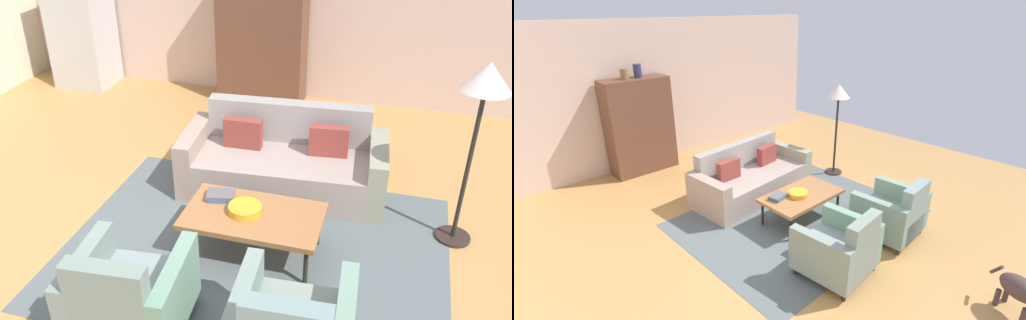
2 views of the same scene
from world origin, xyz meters
TOP-DOWN VIEW (x-y plane):
  - ground_plane at (0.00, 0.00)m, footprint 10.25×10.25m
  - wall_back at (0.00, 3.85)m, footprint 8.54×0.12m
  - area_rug at (0.47, 0.17)m, footprint 3.40×2.60m
  - couch at (0.46, 1.31)m, footprint 2.16×1.06m
  - coffee_table at (0.47, 0.12)m, footprint 1.20×0.70m
  - armchair_left at (-0.12, -1.05)m, footprint 0.87×0.87m
  - armchair_right at (1.08, -1.05)m, footprint 0.85×0.85m
  - fruit_bowl at (0.40, 0.12)m, footprint 0.29×0.29m
  - book_stack at (0.12, 0.27)m, footprint 0.27×0.22m
  - cabinet at (-0.40, 3.50)m, footprint 1.20×0.51m
  - vase_tall at (-0.55, 3.50)m, footprint 0.14×0.14m
  - vase_round at (-0.30, 3.50)m, footprint 0.14×0.14m
  - floor_lamp at (2.20, 0.84)m, footprint 0.40×0.40m
  - dog at (0.72, -2.72)m, footprint 0.37×0.68m

SIDE VIEW (x-z plane):
  - ground_plane at x=0.00m, z-range 0.00..0.00m
  - area_rug at x=0.47m, z-range 0.00..0.01m
  - couch at x=0.46m, z-range -0.14..0.72m
  - dog at x=0.72m, z-range 0.08..0.55m
  - armchair_left at x=-0.12m, z-range -0.10..0.78m
  - armchair_right at x=1.08m, z-range -0.10..0.78m
  - coffee_table at x=0.47m, z-range 0.18..0.60m
  - book_stack at x=0.12m, z-range 0.43..0.49m
  - fruit_bowl at x=0.40m, z-range 0.43..0.50m
  - cabinet at x=-0.40m, z-range 0.00..1.80m
  - wall_back at x=0.00m, z-range 0.00..2.80m
  - floor_lamp at x=2.20m, z-range 0.58..2.30m
  - vase_tall at x=-0.55m, z-range 1.80..1.99m
  - vase_round at x=-0.30m, z-range 1.80..2.04m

